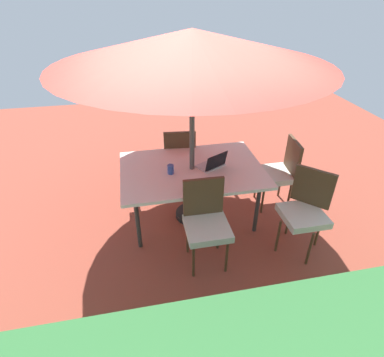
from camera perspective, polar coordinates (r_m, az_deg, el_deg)
ground_plane at (r=4.28m, az=-0.00°, el=-6.87°), size 10.00×10.00×0.02m
dining_table at (r=3.87m, az=-0.00°, el=1.25°), size 1.74×1.19×0.75m
patio_umbrella at (r=3.36m, az=-0.00°, el=22.77°), size 2.89×2.89×2.32m
chair_west at (r=4.35m, az=15.75°, el=1.46°), size 0.48×0.47×0.98m
chair_north at (r=3.35m, az=2.57°, el=-7.58°), size 0.46×0.46×0.98m
chair_south at (r=4.57m, az=-2.28°, el=4.33°), size 0.47×0.48×0.98m
chair_northwest at (r=3.72m, az=20.06°, el=-5.13°), size 0.59×0.59×0.98m
laptop at (r=3.86m, az=3.77°, el=2.69°), size 0.40×0.37×0.21m
cup at (r=3.72m, az=-3.93°, el=1.68°), size 0.08×0.08×0.11m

